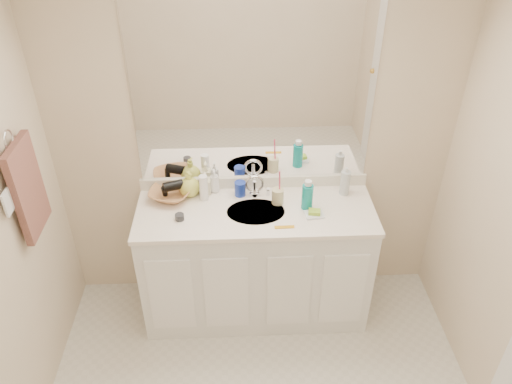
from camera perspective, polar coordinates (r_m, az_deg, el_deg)
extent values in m
cube|color=white|center=(1.57, 1.74, 21.02)|extent=(2.60, 2.60, 0.02)
cube|color=beige|center=(3.23, -0.26, 5.47)|extent=(2.60, 0.02, 2.40)
cube|color=white|center=(3.46, -0.04, -8.10)|extent=(1.50, 0.55, 0.85)
cube|color=white|center=(3.18, -0.04, -2.24)|extent=(1.52, 0.57, 0.03)
cube|color=white|center=(3.36, -0.24, 1.16)|extent=(1.52, 0.03, 0.08)
cylinder|color=beige|center=(3.16, -0.02, -2.41)|extent=(0.37, 0.37, 0.02)
cylinder|color=silver|center=(3.27, -0.17, 0.42)|extent=(0.02, 0.02, 0.11)
cube|color=white|center=(3.06, -0.28, 11.32)|extent=(1.48, 0.01, 1.20)
cylinder|color=#1730A4|center=(3.27, -1.83, 0.38)|extent=(0.09, 0.09, 0.10)
cylinder|color=beige|center=(3.20, 2.49, -0.49)|extent=(0.10, 0.10, 0.10)
cylinder|color=#E53C62|center=(3.15, 2.72, 0.98)|extent=(0.02, 0.04, 0.19)
cylinder|color=#0B8A8A|center=(3.15, 5.88, -0.57)|extent=(0.09, 0.09, 0.17)
cylinder|color=silver|center=(3.32, 10.14, 1.04)|extent=(0.08, 0.08, 0.17)
cube|color=white|center=(3.14, 6.67, -2.55)|extent=(0.13, 0.11, 0.01)
cube|color=#97C730|center=(3.13, 6.69, -2.29)|extent=(0.08, 0.06, 0.03)
cube|color=orange|center=(3.03, 3.27, -4.02)|extent=(0.12, 0.03, 0.01)
cylinder|color=#28292D|center=(3.11, -8.73, -2.84)|extent=(0.07, 0.07, 0.04)
cylinder|color=white|center=(3.23, -6.00, 0.47)|extent=(0.07, 0.07, 0.18)
imported|color=white|center=(3.30, -4.78, 1.28)|extent=(0.07, 0.07, 0.17)
imported|color=#F7F2C9|center=(3.30, -5.81, 1.02)|extent=(0.07, 0.07, 0.15)
imported|color=#CAD051|center=(3.28, -7.64, 0.98)|extent=(0.18, 0.18, 0.18)
imported|color=#B37748|center=(3.31, -9.71, -0.13)|extent=(0.33, 0.33, 0.07)
cylinder|color=black|center=(3.27, -9.45, 0.70)|extent=(0.14, 0.10, 0.06)
torus|color=silver|center=(2.84, -26.44, 5.38)|extent=(0.01, 0.11, 0.11)
cube|color=brown|center=(2.97, -24.63, 0.38)|extent=(0.04, 0.32, 0.55)
cube|color=white|center=(2.81, -26.52, -1.08)|extent=(0.01, 0.08, 0.13)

